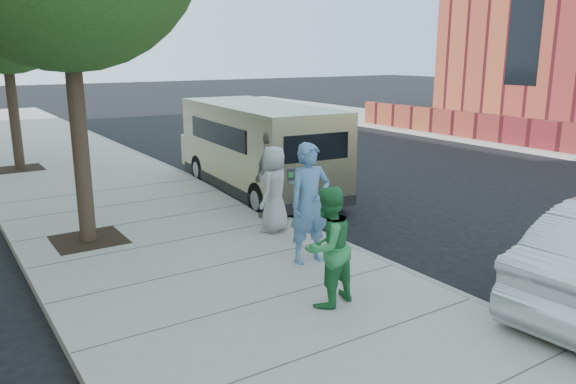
# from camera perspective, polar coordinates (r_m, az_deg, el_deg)

# --- Properties ---
(ground) EXTENTS (120.00, 120.00, 0.00)m
(ground) POSITION_cam_1_polar(r_m,az_deg,el_deg) (9.44, -2.03, -7.19)
(ground) COLOR black
(ground) RESTS_ON ground
(sidewalk) EXTENTS (5.00, 60.00, 0.15)m
(sidewalk) POSITION_cam_1_polar(r_m,az_deg,el_deg) (8.97, -7.56, -7.95)
(sidewalk) COLOR gray
(sidewalk) RESTS_ON ground
(curb_face) EXTENTS (0.12, 60.00, 0.16)m
(curb_face) POSITION_cam_1_polar(r_m,az_deg,el_deg) (10.18, 4.93, -5.17)
(curb_face) COLOR gray
(curb_face) RESTS_ON ground
(parking_meter) EXTENTS (0.29, 0.20, 1.34)m
(parking_meter) POSITION_cam_1_polar(r_m,az_deg,el_deg) (9.67, 0.74, 0.31)
(parking_meter) COLOR gray
(parking_meter) RESTS_ON sidewalk
(van) EXTENTS (2.43, 6.07, 2.20)m
(van) POSITION_cam_1_polar(r_m,az_deg,el_deg) (13.87, -3.18, 4.65)
(van) COLOR tan
(van) RESTS_ON ground
(person_officer) EXTENTS (0.74, 0.52, 1.92)m
(person_officer) POSITION_cam_1_polar(r_m,az_deg,el_deg) (8.81, 2.23, -1.15)
(person_officer) COLOR #5280AF
(person_officer) RESTS_ON sidewalk
(person_green_shirt) EXTENTS (0.89, 0.76, 1.60)m
(person_green_shirt) POSITION_cam_1_polar(r_m,az_deg,el_deg) (7.34, 4.06, -5.58)
(person_green_shirt) COLOR #2B8644
(person_green_shirt) RESTS_ON sidewalk
(person_gray_shirt) EXTENTS (0.93, 0.86, 1.60)m
(person_gray_shirt) POSITION_cam_1_polar(r_m,az_deg,el_deg) (10.39, -1.41, 0.30)
(person_gray_shirt) COLOR #AAABAD
(person_gray_shirt) RESTS_ON sidewalk
(person_striped_polo) EXTENTS (1.11, 0.83, 1.76)m
(person_striped_polo) POSITION_cam_1_polar(r_m,az_deg,el_deg) (11.25, -1.74, 1.76)
(person_striped_polo) COLOR gray
(person_striped_polo) RESTS_ON sidewalk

